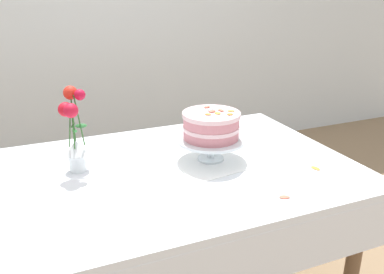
% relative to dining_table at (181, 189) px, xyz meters
% --- Properties ---
extents(dining_table, '(1.40, 1.00, 0.74)m').
position_rel_dining_table_xyz_m(dining_table, '(0.00, 0.00, 0.00)').
color(dining_table, white).
rests_on(dining_table, ground).
extents(linen_napkin, '(0.36, 0.36, 0.00)m').
position_rel_dining_table_xyz_m(linen_napkin, '(0.15, 0.03, 0.09)').
color(linen_napkin, white).
rests_on(linen_napkin, dining_table).
extents(cake_stand, '(0.29, 0.29, 0.10)m').
position_rel_dining_table_xyz_m(cake_stand, '(0.15, 0.03, 0.17)').
color(cake_stand, silver).
rests_on(cake_stand, linen_napkin).
extents(layer_cake, '(0.24, 0.24, 0.12)m').
position_rel_dining_table_xyz_m(layer_cake, '(0.15, 0.03, 0.24)').
color(layer_cake, '#CC7A84').
rests_on(layer_cake, cake_stand).
extents(flower_vase, '(0.11, 0.12, 0.34)m').
position_rel_dining_table_xyz_m(flower_vase, '(-0.38, 0.15, 0.25)').
color(flower_vase, silver).
rests_on(flower_vase, dining_table).
extents(loose_petal_0, '(0.04, 0.04, 0.01)m').
position_rel_dining_table_xyz_m(loose_petal_0, '(0.24, -0.36, 0.09)').
color(loose_petal_0, '#E56B51').
rests_on(loose_petal_0, dining_table).
extents(loose_petal_1, '(0.03, 0.05, 0.00)m').
position_rel_dining_table_xyz_m(loose_petal_1, '(0.50, -0.21, 0.09)').
color(loose_petal_1, orange).
rests_on(loose_petal_1, dining_table).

